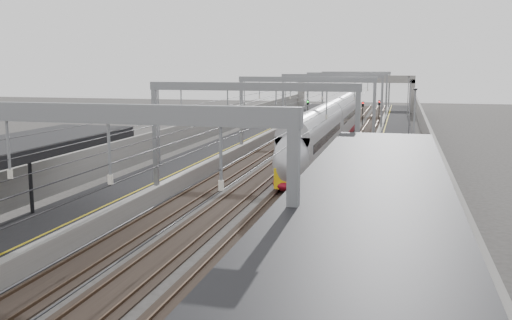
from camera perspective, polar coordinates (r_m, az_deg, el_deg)
The scene contains 13 objects.
platform_left at distance 59.04m, azimuth -2.26°, elevation 1.50°, with size 4.00×120.00×1.00m, color black.
platform_right at distance 56.63m, azimuth 13.46°, elevation 0.92°, with size 4.00×120.00×1.00m, color black.
tracks at distance 57.35m, azimuth 5.43°, elevation 0.78°, with size 11.40×140.00×0.20m.
overhead_line at distance 63.31m, azimuth 6.45°, elevation 7.11°, with size 13.00×140.00×6.60m.
canopy_right at distance 14.47m, azimuth 11.20°, elevation -4.61°, with size 4.40×30.00×4.24m.
overbridge at distance 111.44m, azimuth 9.92°, elevation 7.53°, with size 22.00×2.20×6.90m.
wall_left at distance 59.89m, azimuth -5.20°, elevation 2.64°, with size 0.30×120.00×3.20m, color gray.
wall_right at distance 56.53m, azimuth 16.74°, elevation 1.89°, with size 0.30×120.00×3.20m, color gray.
train at distance 58.07m, azimuth 7.11°, elevation 2.75°, with size 2.49×45.39×3.95m.
bench at distance 22.12m, azimuth 10.24°, elevation -9.01°, with size 1.17×2.06×1.04m.
signal_green at distance 87.84m, azimuth 5.20°, elevation 5.29°, with size 0.32×0.32×3.48m.
signal_red_near at distance 85.25m, azimuth 10.62°, elevation 5.05°, with size 0.32×0.32×3.48m.
signal_red_far at distance 89.22m, azimuth 12.22°, elevation 5.18°, with size 0.32×0.32×3.48m.
Camera 1 is at (8.72, -11.05, 8.53)m, focal length 40.00 mm.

